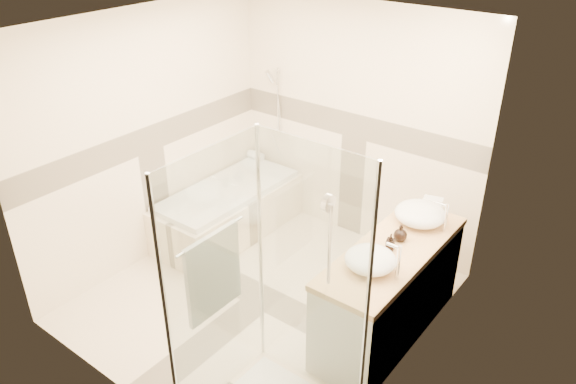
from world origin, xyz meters
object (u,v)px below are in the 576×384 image
Objects in this scene: vanity at (389,291)px; shower_enclosure at (265,357)px; vessel_sink_near at (420,214)px; amenity_bottle_b at (401,233)px; bathtub at (229,208)px; amenity_bottle_a at (391,242)px; vessel_sink_far at (370,260)px.

vanity is 1.31m from shower_enclosure.
shower_enclosure is 4.68× the size of vessel_sink_near.
amenity_bottle_b reaches higher than vanity.
shower_enclosure is at bearing -100.95° from amenity_bottle_b.
bathtub is 12.03× the size of amenity_bottle_a.
vessel_sink_near is at bearing 3.89° from bathtub.
bathtub is 1.05× the size of vanity.
shower_enclosure reaches higher than amenity_bottle_b.
amenity_bottle_b reaches higher than bathtub.
vanity is (2.15, -0.35, 0.12)m from bathtub.
amenity_bottle_a reaches higher than vanity.
vanity reaches higher than bathtub.
vessel_sink_near is at bearing 90.00° from amenity_bottle_a.
shower_enclosure is 5.19× the size of vessel_sink_far.
vanity is at bearing -9.25° from bathtub.
vessel_sink_far is at bearing -90.00° from amenity_bottle_b.
shower_enclosure reaches higher than vessel_sink_far.
shower_enclosure is 1.06m from vessel_sink_far.
vanity is 0.50m from amenity_bottle_a.
vessel_sink_far is at bearing -90.00° from vessel_sink_near.
shower_enclosure reaches higher than bathtub.
vessel_sink_near is (2.13, 0.14, 0.63)m from bathtub.
vanity is at bearing -87.69° from vessel_sink_near.
vessel_sink_far reaches higher than vanity.
vessel_sink_far reaches higher than bathtub.
shower_enclosure is (1.86, -1.62, 0.20)m from bathtub.
vessel_sink_far is 2.78× the size of amenity_bottle_a.
amenity_bottle_a is (-0.02, -0.03, 0.49)m from vanity.
vessel_sink_far is 2.73× the size of amenity_bottle_b.
vanity is 11.46× the size of amenity_bottle_a.
amenity_bottle_a is at bearing -125.62° from vanity.
bathtub is 2.25m from amenity_bottle_a.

